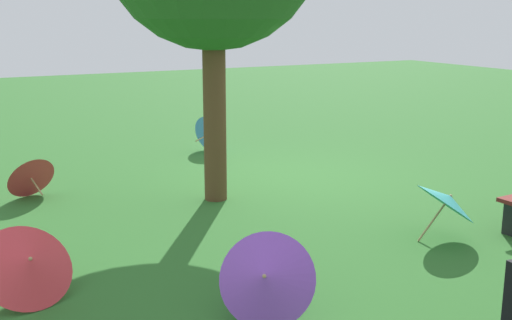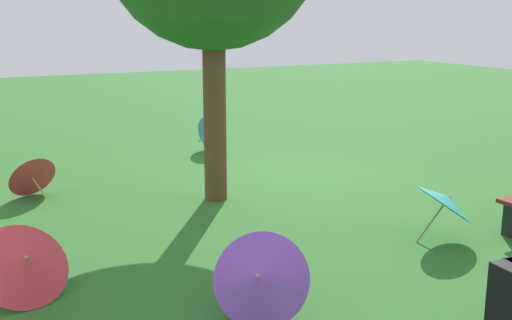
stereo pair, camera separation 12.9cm
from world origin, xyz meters
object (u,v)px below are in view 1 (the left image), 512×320
object	(u,v)px
parasol_teal_0	(448,200)
parasol_red_3	(28,263)
parasol_blue_0	(211,133)
parasol_red_0	(30,176)
parasol_purple_0	(266,278)

from	to	relation	value
parasol_teal_0	parasol_red_3	distance (m)	4.73
parasol_teal_0	parasol_blue_0	world-z (taller)	parasol_teal_0
parasol_red_0	parasol_red_3	bearing A→B (deg)	81.44
parasol_red_0	parasol_blue_0	bearing A→B (deg)	-154.27
parasol_red_0	parasol_red_3	world-z (taller)	parasol_red_3
parasol_teal_0	parasol_red_0	bearing A→B (deg)	-45.01
parasol_purple_0	parasol_blue_0	bearing A→B (deg)	-109.76
parasol_blue_0	parasol_red_3	xyz separation A→B (m)	(4.22, 5.40, 0.03)
parasol_purple_0	parasol_red_3	xyz separation A→B (m)	(1.78, -1.38, -0.03)
parasol_teal_0	parasol_red_0	world-z (taller)	parasol_teal_0
parasol_teal_0	parasol_red_0	size ratio (longest dim) A/B	1.18
parasol_teal_0	parasol_purple_0	distance (m)	3.04
parasol_purple_0	parasol_blue_0	distance (m)	7.21
parasol_red_0	parasol_purple_0	distance (m)	5.16
parasol_red_0	parasol_red_3	distance (m)	3.68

